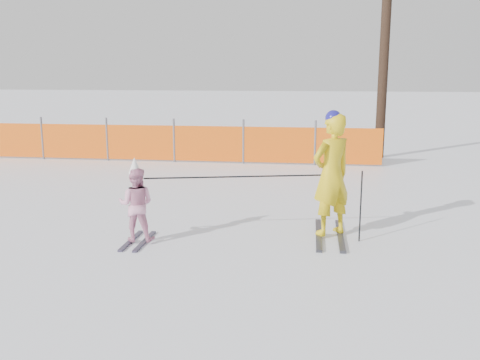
# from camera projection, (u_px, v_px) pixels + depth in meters

# --- Properties ---
(ground) EXTENTS (120.00, 120.00, 0.00)m
(ground) POSITION_uv_depth(u_px,v_px,m) (235.00, 255.00, 7.67)
(ground) COLOR white
(ground) RESTS_ON ground
(adult) EXTENTS (0.83, 1.65, 2.01)m
(adult) POSITION_uv_depth(u_px,v_px,m) (331.00, 175.00, 8.34)
(adult) COLOR black
(adult) RESTS_ON ground
(child) EXTENTS (0.58, 0.99, 1.32)m
(child) POSITION_uv_depth(u_px,v_px,m) (136.00, 204.00, 8.13)
(child) COLOR black
(child) RESTS_ON ground
(ski_poles) EXTENTS (3.29, 0.66, 1.11)m
(ski_poles) POSITION_uv_depth(u_px,v_px,m) (271.00, 185.00, 8.19)
(ski_poles) COLOR black
(ski_poles) RESTS_ON ground
(safety_fence) EXTENTS (15.86, 0.06, 1.25)m
(safety_fence) POSITION_uv_depth(u_px,v_px,m) (102.00, 141.00, 15.56)
(safety_fence) COLOR #595960
(safety_fence) RESTS_ON ground
(tree_trunks) EXTENTS (4.16, 2.05, 6.43)m
(tree_trunks) POSITION_uv_depth(u_px,v_px,m) (423.00, 57.00, 16.00)
(tree_trunks) COLOR black
(tree_trunks) RESTS_ON ground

